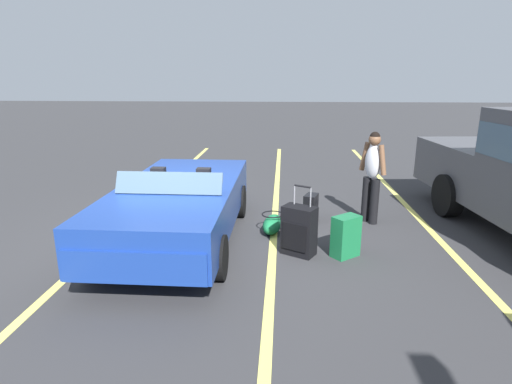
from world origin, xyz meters
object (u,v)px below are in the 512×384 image
suitcase_medium_bright (346,236)px  duffel_bag (273,224)px  suitcase_small_carryon (311,208)px  convertible_car (176,210)px  suitcase_large_black (299,231)px  traveler_person (372,172)px

suitcase_medium_bright → duffel_bag: bearing=-167.6°
suitcase_small_carryon → convertible_car: bearing=-129.4°
suitcase_large_black → convertible_car: bearing=-66.6°
suitcase_medium_bright → traveler_person: size_ratio=0.38×
suitcase_small_carryon → traveler_person: bearing=19.2°
suitcase_medium_bright → duffel_bag: 1.42m
convertible_car → suitcase_small_carryon: (-1.31, 2.16, -0.34)m
suitcase_medium_bright → suitcase_large_black: bearing=-131.3°
convertible_car → suitcase_large_black: convertible_car is taller
suitcase_large_black → suitcase_medium_bright: size_ratio=1.69×
traveler_person → duffel_bag: bearing=-15.4°
suitcase_large_black → suitcase_medium_bright: (0.03, 0.68, -0.06)m
suitcase_large_black → duffel_bag: suitcase_large_black is taller
duffel_bag → traveler_person: bearing=110.8°
suitcase_large_black → traveler_person: bearing=168.2°
suitcase_small_carryon → traveler_person: traveler_person is taller
traveler_person → suitcase_medium_bright: bearing=31.1°
suitcase_large_black → suitcase_small_carryon: (-1.52, 0.27, -0.12)m
convertible_car → traveler_person: bearing=112.5°
duffel_bag → suitcase_large_black: bearing=25.6°
convertible_car → suitcase_small_carryon: bearing=121.7°
suitcase_small_carryon → traveler_person: (0.00, 1.06, 0.68)m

